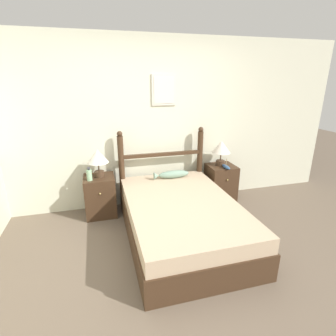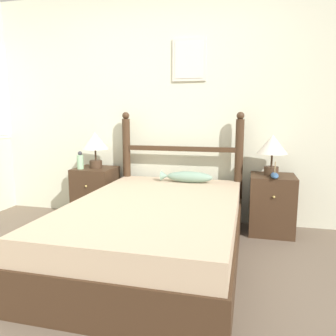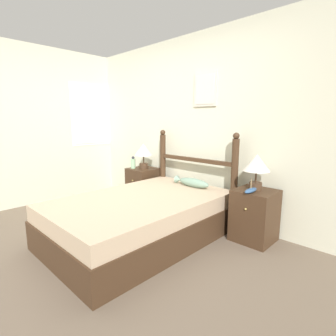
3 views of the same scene
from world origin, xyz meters
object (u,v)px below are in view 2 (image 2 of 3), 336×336
Objects in this scene: bottle at (80,161)px; bed at (156,230)px; model_boat at (275,175)px; table_lamp_right at (272,147)px; nightstand_left at (96,193)px; nightstand_right at (272,204)px; table_lamp_left at (95,143)px; fish_pillow at (187,177)px.

bed is at bearing -35.07° from bottle.
table_lamp_right is at bearing 98.69° from model_boat.
bottle is 2.08m from model_boat.
bed is 5.11× the size of table_lamp_right.
bottle reaches higher than model_boat.
bottle is at bearing -138.56° from nightstand_left.
nightstand_right is (1.95, 0.00, 0.00)m from nightstand_left.
bed is 10.36× the size of bottle.
table_lamp_left reaches higher than nightstand_left.
bed is 1.31m from nightstand_right.
bottle is at bearing -176.46° from table_lamp_right.
table_lamp_left is at bearing 175.88° from model_boat.
model_boat is at bearing -81.31° from table_lamp_right.
table_lamp_left is 1.00× the size of table_lamp_right.
table_lamp_right is at bearing 3.54° from bottle.
table_lamp_left reaches higher than model_boat.
nightstand_right is 0.35m from model_boat.
table_lamp_left is at bearing 175.96° from fish_pillow.
table_lamp_right reaches higher than model_boat.
table_lamp_left is 1.92m from table_lamp_right.
fish_pillow reaches higher than nightstand_right.
table_lamp_right is at bearing 43.23° from bed.
fish_pillow is at bearing -3.82° from nightstand_left.
table_lamp_left reaches higher than fish_pillow.
nightstand_left is at bearing -164.58° from table_lamp_left.
fish_pillow is (-0.84, -0.09, -0.33)m from table_lamp_right.
bed is 8.68× the size of model_boat.
table_lamp_right reaches higher than nightstand_right.
fish_pillow is at bearing -175.21° from nightstand_right.
model_boat is (0.98, 0.74, 0.38)m from bed.
table_lamp_right reaches higher than bottle.
nightstand_right is 2.51× the size of model_boat.
model_boat is at bearing -0.79° from bottle.
model_boat is at bearing -88.74° from nightstand_right.
model_boat is 0.43× the size of fish_pillow.
table_lamp_left is at bearing 39.64° from bottle.
model_boat is (0.02, -0.16, -0.26)m from table_lamp_right.
table_lamp_left is 0.26m from bottle.
nightstand_right is at bearing 0.00° from nightstand_left.
model_boat is at bearing 37.16° from bed.
fish_pillow is at bearing 82.20° from bed.
table_lamp_right is (1.92, 0.02, 0.00)m from table_lamp_left.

